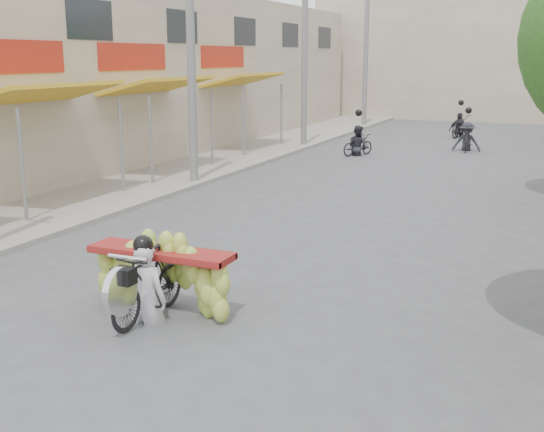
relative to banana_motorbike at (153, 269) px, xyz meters
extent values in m
plane|color=#4F5054|center=(0.80, -2.73, -0.69)|extent=(120.00, 120.00, 0.00)
cube|color=gray|center=(-6.20, 12.27, -0.63)|extent=(4.00, 60.00, 0.12)
cube|color=#B7A891|center=(-11.20, 11.27, 2.31)|extent=(8.00, 40.00, 6.00)
cube|color=gold|center=(-6.32, 5.27, 2.06)|extent=(1.77, 4.00, 0.53)
cylinder|color=slate|center=(-5.50, 3.47, 0.58)|extent=(0.08, 0.08, 2.55)
cylinder|color=slate|center=(-5.50, 7.07, 0.58)|extent=(0.08, 0.08, 2.55)
cube|color=#A82416|center=(-7.20, 5.27, 2.91)|extent=(0.10, 3.50, 0.80)
cube|color=gold|center=(-6.32, 10.27, 2.06)|extent=(1.77, 4.00, 0.53)
cylinder|color=slate|center=(-5.50, 8.47, 0.58)|extent=(0.08, 0.08, 2.55)
cylinder|color=slate|center=(-5.50, 12.07, 0.58)|extent=(0.08, 0.08, 2.55)
cube|color=#A82416|center=(-7.20, 10.27, 2.91)|extent=(0.10, 3.50, 0.80)
cube|color=gold|center=(-6.32, 16.27, 2.06)|extent=(1.77, 4.00, 0.53)
cylinder|color=slate|center=(-5.50, 14.47, 0.58)|extent=(0.08, 0.08, 2.55)
cylinder|color=slate|center=(-5.50, 18.07, 0.58)|extent=(0.08, 0.08, 2.55)
cube|color=#A82416|center=(-7.20, 16.27, 2.91)|extent=(0.10, 3.50, 0.80)
cube|color=#1E2328|center=(-7.22, 8.27, 3.91)|extent=(0.08, 2.00, 1.10)
cube|color=#1E2328|center=(-7.22, 13.27, 3.91)|extent=(0.08, 2.00, 1.10)
cube|color=#1E2328|center=(-7.22, 18.27, 3.91)|extent=(0.08, 2.00, 1.10)
cube|color=#1E2328|center=(-7.22, 23.27, 3.91)|extent=(0.08, 2.00, 1.10)
cube|color=#1E2328|center=(-7.22, 28.27, 3.91)|extent=(0.08, 2.00, 1.10)
cube|color=#B7A891|center=(0.80, 35.27, 2.81)|extent=(20.00, 6.00, 7.00)
cylinder|color=slate|center=(-4.60, 9.27, 3.31)|extent=(0.24, 0.24, 8.00)
cylinder|color=slate|center=(-4.60, 18.27, 3.31)|extent=(0.24, 0.24, 8.00)
cylinder|color=slate|center=(-4.60, 27.27, 3.31)|extent=(0.24, 0.24, 8.00)
imported|color=black|center=(0.00, -0.13, -0.18)|extent=(0.53, 1.75, 1.03)
cylinder|color=silver|center=(0.00, -0.78, -0.07)|extent=(0.10, 0.66, 0.66)
cube|color=black|center=(0.00, -0.68, 0.11)|extent=(0.28, 0.22, 0.22)
cylinder|color=silver|center=(0.00, -0.58, 0.33)|extent=(0.60, 0.05, 0.05)
cube|color=maroon|center=(0.00, 0.22, 0.19)|extent=(2.16, 0.55, 0.10)
imported|color=silver|center=(0.00, -0.18, 0.44)|extent=(0.60, 0.44, 1.65)
sphere|color=black|center=(0.00, -0.21, 1.23)|extent=(0.28, 0.28, 0.28)
imported|color=black|center=(-1.92, 16.86, -0.30)|extent=(1.11, 1.48, 0.78)
imported|color=#292931|center=(-1.92, 16.86, 0.43)|extent=(0.93, 0.79, 1.65)
sphere|color=black|center=(-1.92, 16.86, 0.89)|extent=(0.26, 0.26, 0.26)
imported|color=black|center=(1.66, 19.68, -0.14)|extent=(0.74, 1.93, 1.11)
imported|color=#292931|center=(1.66, 19.68, 0.43)|extent=(1.11, 0.66, 1.65)
sphere|color=black|center=(1.66, 19.68, 0.89)|extent=(0.26, 0.26, 0.26)
imported|color=black|center=(0.73, 24.32, -0.19)|extent=(0.97, 1.86, 1.00)
imported|color=#292931|center=(0.73, 24.32, 0.43)|extent=(1.05, 0.72, 1.65)
sphere|color=black|center=(0.73, 24.32, 0.89)|extent=(0.26, 0.26, 0.26)
camera|label=1|loc=(5.12, -7.71, 2.90)|focal=45.00mm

